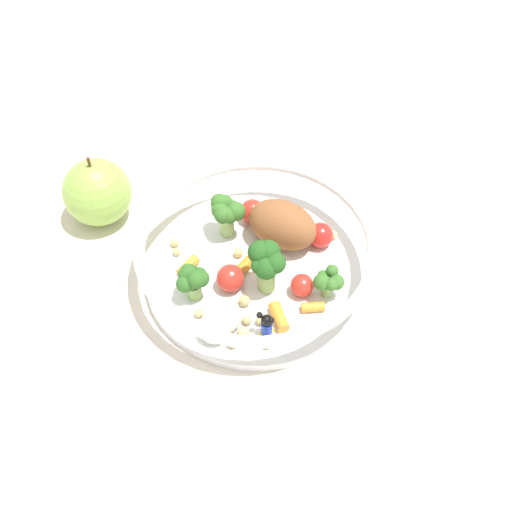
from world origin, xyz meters
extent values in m
plane|color=silver|center=(0.00, 0.00, 0.00)|extent=(2.40, 2.40, 0.00)
cylinder|color=white|center=(-0.01, -0.01, 0.01)|extent=(0.24, 0.24, 0.01)
torus|color=white|center=(-0.01, -0.01, 0.05)|extent=(0.26, 0.26, 0.01)
ellipsoid|color=brown|center=(0.01, 0.04, 0.04)|extent=(0.09, 0.08, 0.05)
cylinder|color=#8EB766|center=(0.00, -0.03, 0.03)|extent=(0.02, 0.02, 0.03)
sphere|color=#23561E|center=(0.01, -0.03, 0.05)|extent=(0.02, 0.02, 0.02)
sphere|color=#23561E|center=(0.00, -0.02, 0.06)|extent=(0.03, 0.03, 0.03)
sphere|color=#23561E|center=(-0.01, -0.02, 0.06)|extent=(0.03, 0.03, 0.03)
sphere|color=#23561E|center=(-0.01, -0.04, 0.05)|extent=(0.02, 0.02, 0.02)
sphere|color=#23561E|center=(0.00, -0.04, 0.05)|extent=(0.03, 0.03, 0.03)
cylinder|color=#7FAD5B|center=(-0.07, -0.05, 0.02)|extent=(0.02, 0.02, 0.02)
sphere|color=#2D6023|center=(-0.07, -0.05, 0.04)|extent=(0.02, 0.02, 0.02)
sphere|color=#2D6023|center=(-0.07, -0.05, 0.04)|extent=(0.02, 0.02, 0.02)
sphere|color=#2D6023|center=(-0.07, -0.05, 0.04)|extent=(0.02, 0.02, 0.02)
sphere|color=#2D6023|center=(-0.08, -0.05, 0.04)|extent=(0.02, 0.02, 0.02)
sphere|color=#2D6023|center=(-0.08, -0.05, 0.04)|extent=(0.01, 0.01, 0.01)
sphere|color=#2D6023|center=(-0.08, -0.06, 0.04)|extent=(0.02, 0.02, 0.02)
sphere|color=#2D6023|center=(-0.07, -0.06, 0.04)|extent=(0.01, 0.01, 0.01)
sphere|color=#2D6023|center=(-0.07, -0.06, 0.04)|extent=(0.02, 0.02, 0.02)
cylinder|color=#8EB766|center=(-0.05, 0.04, 0.02)|extent=(0.02, 0.02, 0.03)
sphere|color=#386B28|center=(-0.04, 0.04, 0.05)|extent=(0.02, 0.02, 0.02)
sphere|color=#386B28|center=(-0.05, 0.05, 0.05)|extent=(0.02, 0.02, 0.02)
sphere|color=#386B28|center=(-0.06, 0.05, 0.05)|extent=(0.02, 0.02, 0.02)
sphere|color=#386B28|center=(-0.06, 0.05, 0.05)|extent=(0.02, 0.02, 0.02)
sphere|color=#386B28|center=(-0.06, 0.04, 0.05)|extent=(0.02, 0.02, 0.02)
sphere|color=#386B28|center=(-0.06, 0.03, 0.05)|extent=(0.02, 0.02, 0.02)
sphere|color=#386B28|center=(-0.05, 0.03, 0.05)|extent=(0.02, 0.02, 0.02)
cylinder|color=#8EB766|center=(0.06, -0.03, 0.02)|extent=(0.01, 0.01, 0.02)
sphere|color=#386B28|center=(0.07, -0.03, 0.03)|extent=(0.02, 0.02, 0.02)
sphere|color=#386B28|center=(0.07, -0.02, 0.04)|extent=(0.01, 0.01, 0.01)
sphere|color=#386B28|center=(0.06, -0.03, 0.04)|extent=(0.01, 0.01, 0.01)
sphere|color=#386B28|center=(0.06, -0.04, 0.04)|extent=(0.02, 0.02, 0.02)
sphere|color=#386B28|center=(0.07, -0.04, 0.04)|extent=(0.01, 0.01, 0.01)
sphere|color=white|center=(-0.04, -0.08, 0.02)|extent=(0.04, 0.04, 0.04)
sphere|color=white|center=(-0.04, -0.08, 0.03)|extent=(0.03, 0.03, 0.03)
sphere|color=white|center=(-0.04, -0.08, 0.03)|extent=(0.02, 0.02, 0.02)
sphere|color=white|center=(-0.04, -0.08, 0.03)|extent=(0.02, 0.02, 0.02)
sphere|color=white|center=(-0.04, -0.09, 0.03)|extent=(0.02, 0.02, 0.02)
sphere|color=white|center=(-0.04, -0.10, 0.02)|extent=(0.03, 0.03, 0.03)
sphere|color=white|center=(-0.03, -0.09, 0.03)|extent=(0.03, 0.03, 0.03)
cube|color=yellow|center=(0.01, -0.09, 0.01)|extent=(0.02, 0.02, 0.00)
cylinder|color=#1933B2|center=(0.01, -0.09, 0.02)|extent=(0.02, 0.02, 0.02)
sphere|color=black|center=(0.01, -0.09, 0.03)|extent=(0.01, 0.01, 0.01)
sphere|color=black|center=(0.00, -0.09, 0.04)|extent=(0.01, 0.01, 0.01)
sphere|color=black|center=(0.01, -0.09, 0.04)|extent=(0.01, 0.01, 0.01)
cylinder|color=orange|center=(0.02, -0.07, 0.02)|extent=(0.03, 0.03, 0.01)
cylinder|color=orange|center=(-0.03, -0.01, 0.02)|extent=(0.03, 0.03, 0.01)
cylinder|color=orange|center=(0.05, -0.05, 0.02)|extent=(0.03, 0.02, 0.01)
cylinder|color=orange|center=(-0.09, -0.02, 0.02)|extent=(0.02, 0.03, 0.01)
sphere|color=red|center=(0.05, 0.04, 0.03)|extent=(0.03, 0.03, 0.03)
sphere|color=red|center=(-0.04, -0.04, 0.03)|extent=(0.03, 0.03, 0.03)
sphere|color=red|center=(0.04, -0.03, 0.02)|extent=(0.02, 0.02, 0.02)
sphere|color=red|center=(-0.03, 0.06, 0.03)|extent=(0.03, 0.03, 0.03)
sphere|color=#D1B775|center=(-0.11, 0.01, 0.02)|extent=(0.01, 0.01, 0.01)
sphere|color=#D1B775|center=(0.07, 0.05, 0.02)|extent=(0.01, 0.01, 0.01)
sphere|color=tan|center=(-0.02, -0.06, 0.02)|extent=(0.01, 0.01, 0.01)
sphere|color=#D1B775|center=(0.00, -0.08, 0.02)|extent=(0.01, 0.01, 0.01)
sphere|color=tan|center=(-0.01, -0.08, 0.02)|extent=(0.01, 0.01, 0.01)
sphere|color=#D1B775|center=(-0.06, 0.08, 0.02)|extent=(0.01, 0.01, 0.01)
sphere|color=#D1B775|center=(-0.02, -0.10, 0.02)|extent=(0.01, 0.01, 0.01)
sphere|color=#D1B775|center=(-0.06, -0.08, 0.02)|extent=(0.01, 0.01, 0.01)
sphere|color=#D1B775|center=(0.01, -0.10, 0.02)|extent=(0.01, 0.01, 0.01)
sphere|color=tan|center=(0.01, 0.07, 0.02)|extent=(0.01, 0.01, 0.01)
sphere|color=#D1B775|center=(-0.04, 0.01, 0.02)|extent=(0.01, 0.01, 0.01)
sphere|color=#D1B775|center=(-0.02, -0.11, 0.02)|extent=(0.01, 0.01, 0.01)
sphere|color=tan|center=(-0.11, 0.00, 0.02)|extent=(0.01, 0.01, 0.01)
sphere|color=#8CB74C|center=(-0.21, 0.06, 0.04)|extent=(0.08, 0.08, 0.08)
cylinder|color=brown|center=(-0.21, 0.06, 0.09)|extent=(0.00, 0.00, 0.01)
camera|label=1|loc=(0.04, -0.42, 0.53)|focal=42.47mm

